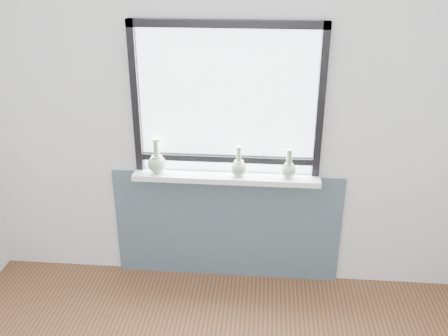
# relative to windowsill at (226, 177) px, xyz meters

# --- Properties ---
(back_wall) EXTENTS (3.60, 0.02, 2.60)m
(back_wall) POSITION_rel_windowsill_xyz_m (0.00, 0.10, 0.42)
(back_wall) COLOR silver
(back_wall) RESTS_ON ground
(apron_panel) EXTENTS (1.70, 0.03, 0.86)m
(apron_panel) POSITION_rel_windowsill_xyz_m (0.00, 0.07, -0.45)
(apron_panel) COLOR #475765
(apron_panel) RESTS_ON ground
(windowsill) EXTENTS (1.32, 0.18, 0.04)m
(windowsill) POSITION_rel_windowsill_xyz_m (0.00, 0.00, 0.00)
(windowsill) COLOR white
(windowsill) RESTS_ON apron_panel
(window) EXTENTS (1.30, 0.06, 1.05)m
(window) POSITION_rel_windowsill_xyz_m (0.00, 0.06, 0.56)
(window) COLOR black
(window) RESTS_ON windowsill
(vase_a) EXTENTS (0.14, 0.14, 0.26)m
(vase_a) POSITION_rel_windowsill_xyz_m (-0.49, -0.01, 0.10)
(vase_a) COLOR #92AD85
(vase_a) RESTS_ON windowsill
(vase_b) EXTENTS (0.12, 0.12, 0.22)m
(vase_b) POSITION_rel_windowsill_xyz_m (0.09, -0.01, 0.09)
(vase_b) COLOR #92AD85
(vase_b) RESTS_ON windowsill
(vase_c) EXTENTS (0.11, 0.11, 0.21)m
(vase_c) POSITION_rel_windowsill_xyz_m (0.44, -0.01, 0.08)
(vase_c) COLOR #92AD85
(vase_c) RESTS_ON windowsill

